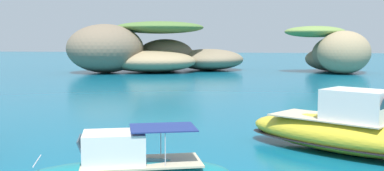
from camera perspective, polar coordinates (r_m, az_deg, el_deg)
The scene contains 3 objects.
islet_large at distance 75.25m, azimuth -5.33°, elevation 4.24°, with size 27.87×24.30×8.16m.
islet_small at distance 76.23m, azimuth 17.51°, elevation 3.95°, with size 14.31×17.97×7.32m.
motorboat_yellow at distance 21.19m, azimuth 18.62°, elevation -5.45°, with size 9.61×7.40×2.80m.
Camera 1 is at (3.48, -6.96, 4.84)m, focal length 43.04 mm.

